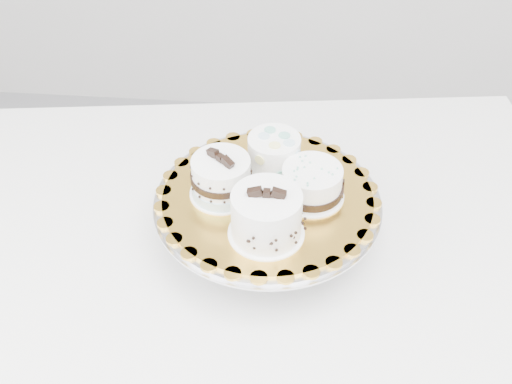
# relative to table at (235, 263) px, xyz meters

# --- Properties ---
(table) EXTENTS (1.38, 1.02, 0.75)m
(table) POSITION_rel_table_xyz_m (0.00, 0.00, 0.00)
(table) COLOR white
(table) RESTS_ON floor
(cake_stand) EXTENTS (0.38, 0.38, 0.10)m
(cake_stand) POSITION_rel_table_xyz_m (0.06, -0.00, 0.14)
(cake_stand) COLOR gray
(cake_stand) RESTS_ON table
(cake_board) EXTENTS (0.41, 0.41, 0.01)m
(cake_board) POSITION_rel_table_xyz_m (0.06, -0.00, 0.18)
(cake_board) COLOR orange
(cake_board) RESTS_ON cake_stand
(cake_swirl) EXTENTS (0.12, 0.12, 0.10)m
(cake_swirl) POSITION_rel_table_xyz_m (0.06, -0.09, 0.22)
(cake_swirl) COLOR white
(cake_swirl) RESTS_ON cake_board
(cake_banded) EXTENTS (0.14, 0.14, 0.09)m
(cake_banded) POSITION_rel_table_xyz_m (-0.02, -0.01, 0.21)
(cake_banded) COLOR white
(cake_banded) RESTS_ON cake_board
(cake_dots) EXTENTS (0.11, 0.11, 0.07)m
(cake_dots) POSITION_rel_table_xyz_m (0.06, 0.07, 0.21)
(cake_dots) COLOR white
(cake_dots) RESTS_ON cake_board
(cake_ribbon) EXTENTS (0.12, 0.11, 0.06)m
(cake_ribbon) POSITION_rel_table_xyz_m (0.13, 0.00, 0.21)
(cake_ribbon) COLOR white
(cake_ribbon) RESTS_ON cake_board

